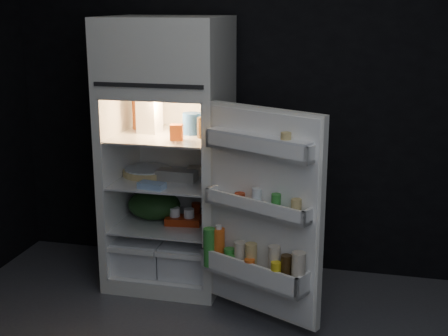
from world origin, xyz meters
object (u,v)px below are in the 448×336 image
(refrigerator, at_px, (169,144))
(yogurt_tray, at_px, (183,220))
(milk_jug, at_px, (149,115))
(egg_carton, at_px, (177,175))
(fridge_door, at_px, (261,219))

(refrigerator, height_order, yogurt_tray, refrigerator)
(milk_jug, xyz_separation_m, egg_carton, (0.20, -0.07, -0.38))
(milk_jug, distance_m, yogurt_tray, 0.74)
(milk_jug, relative_size, yogurt_tray, 1.02)
(refrigerator, distance_m, fridge_door, 0.94)
(milk_jug, bearing_deg, yogurt_tray, -11.62)
(yogurt_tray, bearing_deg, egg_carton, 165.80)
(egg_carton, bearing_deg, milk_jug, 164.70)
(refrigerator, xyz_separation_m, fridge_door, (0.72, -0.54, -0.28))
(refrigerator, distance_m, milk_jug, 0.23)
(egg_carton, distance_m, yogurt_tray, 0.31)
(refrigerator, distance_m, egg_carton, 0.22)
(milk_jug, distance_m, egg_carton, 0.44)
(egg_carton, bearing_deg, fridge_door, -32.32)
(refrigerator, bearing_deg, yogurt_tray, -34.90)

